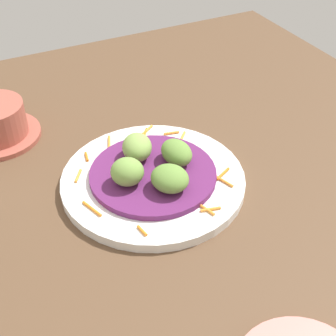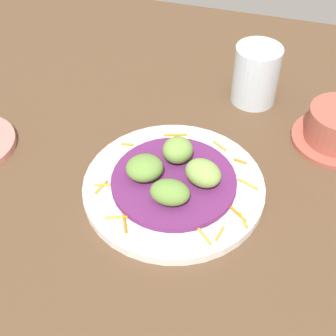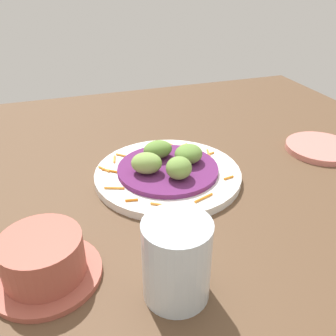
# 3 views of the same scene
# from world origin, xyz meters

# --- Properties ---
(table_surface) EXTENTS (1.10, 1.10, 0.02)m
(table_surface) POSITION_xyz_m (0.00, 0.00, 0.01)
(table_surface) COLOR brown
(table_surface) RESTS_ON ground
(main_plate) EXTENTS (0.27, 0.27, 0.01)m
(main_plate) POSITION_xyz_m (-0.04, 0.03, 0.03)
(main_plate) COLOR white
(main_plate) RESTS_ON table_surface
(cabbage_bed) EXTENTS (0.18, 0.18, 0.01)m
(cabbage_bed) POSITION_xyz_m (-0.04, 0.03, 0.04)
(cabbage_bed) COLOR #60235B
(cabbage_bed) RESTS_ON main_plate
(carrot_garnish) EXTENTS (0.23, 0.22, 0.00)m
(carrot_garnish) POSITION_xyz_m (-0.06, 0.04, 0.04)
(carrot_garnish) COLOR orange
(carrot_garnish) RESTS_ON main_plate
(guac_scoop_left) EXTENTS (0.06, 0.06, 0.04)m
(guac_scoop_left) POSITION_xyz_m (-0.04, -0.01, 0.06)
(guac_scoop_left) COLOR #759E47
(guac_scoop_left) RESTS_ON cabbage_bed
(guac_scoop_center) EXTENTS (0.07, 0.07, 0.03)m
(guac_scoop_center) POSITION_xyz_m (-0.00, 0.03, 0.06)
(guac_scoop_center) COLOR olive
(guac_scoop_center) RESTS_ON cabbage_bed
(guac_scoop_right) EXTENTS (0.06, 0.04, 0.03)m
(guac_scoop_right) POSITION_xyz_m (-0.05, 0.07, 0.06)
(guac_scoop_right) COLOR olive
(guac_scoop_right) RESTS_ON cabbage_bed
(guac_scoop_back) EXTENTS (0.07, 0.06, 0.04)m
(guac_scoop_back) POSITION_xyz_m (-0.08, 0.02, 0.06)
(guac_scoop_back) COLOR #84A851
(guac_scoop_back) RESTS_ON cabbage_bed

